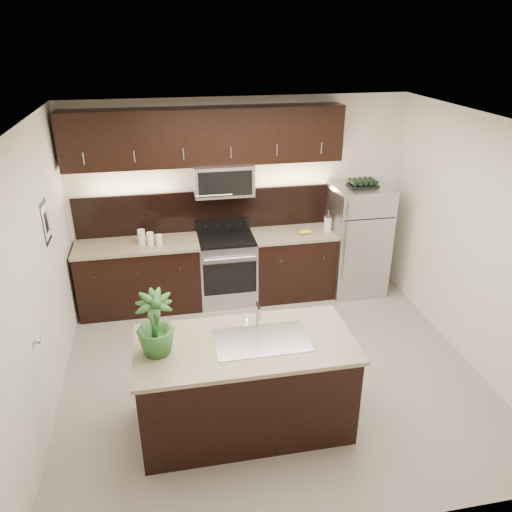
{
  "coord_description": "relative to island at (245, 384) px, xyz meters",
  "views": [
    {
      "loc": [
        -1.02,
        -4.4,
        3.49
      ],
      "look_at": [
        -0.06,
        0.55,
        1.16
      ],
      "focal_mm": 35.0,
      "sensor_mm": 36.0,
      "label": 1
    }
  ],
  "objects": [
    {
      "name": "sink_faucet",
      "position": [
        0.15,
        0.01,
        0.48
      ],
      "size": [
        0.84,
        0.5,
        0.28
      ],
      "color": "silver",
      "rests_on": "island"
    },
    {
      "name": "bananas",
      "position": [
        1.18,
        2.36,
        0.5
      ],
      "size": [
        0.19,
        0.15,
        0.06
      ],
      "primitive_type": "ellipsoid",
      "rotation": [
        0.0,
        0.0,
        0.07
      ],
      "color": "yellow",
      "rests_on": "counter_run"
    },
    {
      "name": "ground",
      "position": [
        0.41,
        0.75,
        -0.47
      ],
      "size": [
        4.5,
        4.5,
        0.0
      ],
      "primitive_type": "plane",
      "color": "gray",
      "rests_on": "ground"
    },
    {
      "name": "counter_run",
      "position": [
        -0.04,
        2.44,
        -0.0
      ],
      "size": [
        3.51,
        0.65,
        0.94
      ],
      "color": "black",
      "rests_on": "ground"
    },
    {
      "name": "canisters",
      "position": [
        -0.84,
        2.37,
        0.56
      ],
      "size": [
        0.3,
        0.15,
        0.21
      ],
      "rotation": [
        0.0,
        0.0,
        -0.28
      ],
      "color": "silver",
      "rests_on": "counter_run"
    },
    {
      "name": "plant",
      "position": [
        -0.76,
        -0.0,
        0.75
      ],
      "size": [
        0.35,
        0.35,
        0.57
      ],
      "primitive_type": "imported",
      "rotation": [
        0.0,
        0.0,
        0.08
      ],
      "color": "#285A24",
      "rests_on": "island"
    },
    {
      "name": "upper_fixtures",
      "position": [
        -0.02,
        2.59,
        1.67
      ],
      "size": [
        3.49,
        0.4,
        1.66
      ],
      "color": "black",
      "rests_on": "counter_run"
    },
    {
      "name": "refrigerator",
      "position": [
        2.0,
        2.38,
        0.3
      ],
      "size": [
        0.75,
        0.68,
        1.55
      ],
      "primitive_type": "cube",
      "color": "#B2B2B7",
      "rests_on": "ground"
    },
    {
      "name": "island",
      "position": [
        0.0,
        0.0,
        0.0
      ],
      "size": [
        1.96,
        0.96,
        0.94
      ],
      "color": "black",
      "rests_on": "ground"
    },
    {
      "name": "room_walls",
      "position": [
        0.3,
        0.71,
        1.22
      ],
      "size": [
        4.52,
        4.02,
        2.71
      ],
      "color": "silver",
      "rests_on": "ground"
    },
    {
      "name": "french_press",
      "position": [
        1.55,
        2.39,
        0.58
      ],
      "size": [
        0.1,
        0.1,
        0.3
      ],
      "rotation": [
        0.0,
        0.0,
        0.07
      ],
      "color": "silver",
      "rests_on": "counter_run"
    },
    {
      "name": "wine_rack",
      "position": [
        2.0,
        2.38,
        1.12
      ],
      "size": [
        0.38,
        0.24,
        0.09
      ],
      "color": "black",
      "rests_on": "refrigerator"
    }
  ]
}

